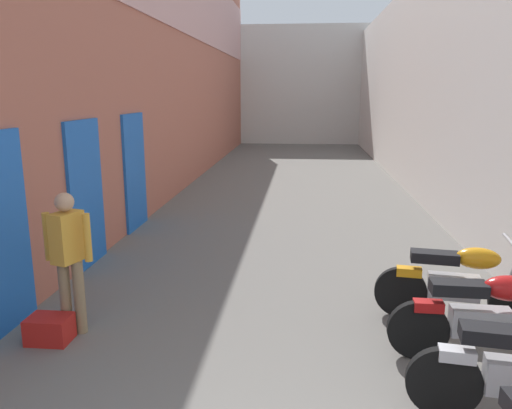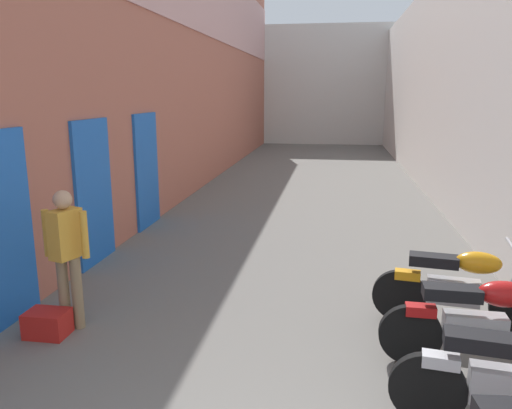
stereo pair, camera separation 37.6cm
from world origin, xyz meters
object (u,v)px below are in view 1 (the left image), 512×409
at_px(motorcycle_fourth, 460,281).
at_px(pedestrian_mid_alley, 69,253).
at_px(motorcycle_third, 488,315).
at_px(plastic_crate, 50,329).

distance_m(motorcycle_fourth, pedestrian_mid_alley, 4.34).
relative_size(motorcycle_third, motorcycle_fourth, 1.01).
bearing_deg(pedestrian_mid_alley, motorcycle_fourth, 8.87).
height_order(pedestrian_mid_alley, plastic_crate, pedestrian_mid_alley).
height_order(motorcycle_third, pedestrian_mid_alley, pedestrian_mid_alley).
xyz_separation_m(motorcycle_third, pedestrian_mid_alley, (-4.27, 0.23, 0.42)).
bearing_deg(motorcycle_fourth, pedestrian_mid_alley, -171.13).
bearing_deg(pedestrian_mid_alley, plastic_crate, -124.73).
bearing_deg(plastic_crate, pedestrian_mid_alley, 55.27).
distance_m(motorcycle_third, pedestrian_mid_alley, 4.30).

